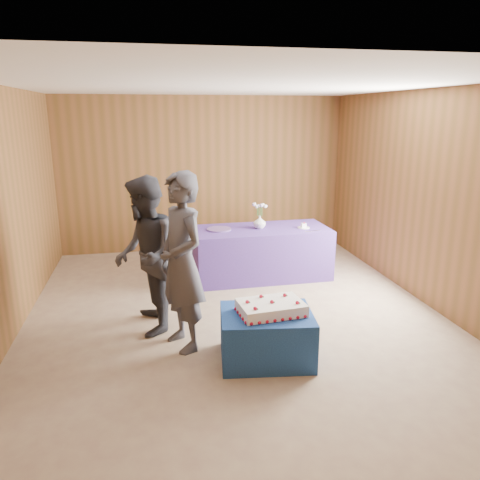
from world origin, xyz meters
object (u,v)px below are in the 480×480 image
object	(u,v)px
sheet_cake	(271,308)
guest_left	(182,263)
vase	(260,222)
guest_right	(146,256)
cake_table	(266,336)
serving_table	(261,253)

from	to	relation	value
sheet_cake	guest_left	size ratio (longest dim) A/B	0.37
sheet_cake	guest_left	world-z (taller)	guest_left
vase	guest_right	bearing A→B (deg)	-137.48
cake_table	vase	xyz separation A→B (m)	(0.51, 2.43, 0.60)
cake_table	sheet_cake	size ratio (longest dim) A/B	1.29
serving_table	sheet_cake	distance (m)	2.48
serving_table	guest_left	distance (m)	2.44
guest_right	cake_table	bearing A→B (deg)	49.97
sheet_cake	vase	bearing A→B (deg)	73.03
cake_table	vase	distance (m)	2.55
sheet_cake	cake_table	bearing A→B (deg)	163.38
guest_right	serving_table	bearing A→B (deg)	130.04
cake_table	vase	bearing A→B (deg)	85.49
cake_table	sheet_cake	bearing A→B (deg)	-3.24
serving_table	guest_right	world-z (taller)	guest_right
vase	guest_left	size ratio (longest dim) A/B	0.10
sheet_cake	guest_left	distance (m)	1.01
serving_table	guest_right	size ratio (longest dim) A/B	1.13
serving_table	guest_left	bearing A→B (deg)	-124.95
guest_left	guest_right	size ratio (longest dim) A/B	1.06
serving_table	vase	world-z (taller)	vase
serving_table	guest_right	distance (m)	2.32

